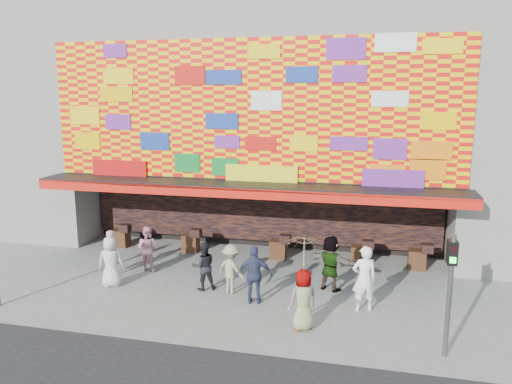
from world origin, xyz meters
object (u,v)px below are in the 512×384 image
Objects in this scene: ped_c at (204,266)px; ped_h at (364,278)px; ped_f at (331,263)px; ped_a at (111,262)px; ped_i at (147,248)px; signal_right at (450,282)px; ped_g at (303,300)px; parasol at (304,252)px; ped_b at (112,252)px; ped_e at (255,275)px; ped_d at (231,269)px.

ped_h reaches higher than ped_c.
ped_c is 4.00m from ped_f.
ped_a is 1.04× the size of ped_i.
signal_right is at bearing 152.02° from ped_a.
parasol reaches higher than ped_g.
ped_a reaches higher than ped_b.
signal_right is 1.81× the size of ped_a.
ped_e reaches higher than ped_b.
ped_g is 6.79m from ped_i.
ped_f is at bearing -154.36° from ped_e.
parasol reaches higher than ped_e.
parasol reaches higher than ped_i.
parasol is (0.00, 0.00, 1.30)m from ped_g.
ped_a is 4.82m from ped_e.
parasol is at bearing -170.27° from ped_b.
ped_d is (-6.00, 2.50, -1.08)m from signal_right.
ped_h is (-1.96, 2.16, -0.90)m from signal_right.
ped_d is (0.93, -0.08, 0.01)m from ped_c.
ped_i is (-6.43, 0.37, -0.09)m from ped_f.
ped_f reaches higher than ped_e.
ped_b reaches higher than ped_d.
ped_f is at bearing -147.68° from ped_b.
ped_i is (-4.34, 1.91, -0.09)m from ped_e.
ped_g is 2.18m from ped_h.
ped_e is at bearing -162.96° from ped_b.
ped_c is (-6.93, 2.58, -1.09)m from signal_right.
ped_i is at bearing -113.98° from ped_b.
signal_right is at bearing 137.21° from ped_g.
ped_i is (-5.97, 3.24, -0.03)m from ped_g.
ped_h is 1.08× the size of parasol.
ped_c is at bearing 20.96° from ped_d.
ped_f reaches higher than ped_b.
ped_e is 1.11× the size of ped_i.
ped_h is (4.04, -0.34, 0.18)m from ped_d.
parasol is at bearing 150.75° from ped_a.
ped_h is (1.52, 1.55, 0.14)m from ped_g.
ped_b is 7.38m from ped_g.
signal_right is 1.70× the size of ped_e.
ped_i is at bearing 157.88° from signal_right.
ped_h is at bearing 45.56° from parasol.
ped_a reaches higher than ped_d.
ped_b is at bearing 160.06° from parasol.
ped_f is at bearing 80.84° from parasol.
ped_a is 1.75m from ped_i.
parasol reaches higher than ped_a.
signal_right is at bearing 153.12° from ped_f.
ped_c is 0.87× the size of ped_f.
parasol is at bearing 180.00° from ped_g.
ped_g is at bearing 168.69° from ped_d.
signal_right is 3.05m from ped_h.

